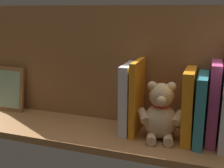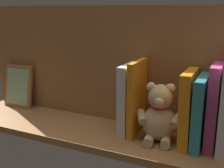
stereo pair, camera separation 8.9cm
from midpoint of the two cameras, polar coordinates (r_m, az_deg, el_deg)
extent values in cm
cube|color=#9E6B3D|center=(94.33, -2.73, -10.03)|extent=(113.66, 25.00, 2.20)
cube|color=#956337|center=(97.09, -0.60, 3.65)|extent=(113.66, 1.50, 39.47)
cube|color=#B23F72|center=(86.28, 16.79, -3.74)|extent=(2.84, 12.52, 23.94)
cube|color=teal|center=(85.91, 14.43, -4.88)|extent=(2.73, 14.81, 20.44)
cube|color=orange|center=(86.43, 12.21, -4.23)|extent=(3.43, 13.96, 21.63)
ellipsoid|color=#D1B284|center=(88.09, 6.72, -7.37)|extent=(11.66, 10.79, 10.75)
sphere|color=#D1B284|center=(85.39, 6.89, -2.30)|extent=(7.39, 7.39, 7.39)
sphere|color=#D1B284|center=(84.58, 8.82, -0.58)|extent=(2.85, 2.85, 2.85)
sphere|color=#D1B284|center=(84.77, 5.07, -0.43)|extent=(2.85, 2.85, 2.85)
sphere|color=beige|center=(82.56, 6.78, -3.29)|extent=(2.85, 2.85, 2.85)
cylinder|color=#D1B284|center=(86.13, 10.13, -6.68)|extent=(3.38, 5.63, 3.98)
cylinder|color=#D1B284|center=(86.48, 3.32, -6.38)|extent=(4.83, 5.83, 3.98)
cylinder|color=#D1B284|center=(85.45, 8.15, -11.04)|extent=(3.52, 4.47, 2.85)
cylinder|color=#D1B284|center=(85.61, 4.85, -10.88)|extent=(3.52, 4.47, 2.85)
torus|color=red|center=(86.29, 6.83, -4.17)|extent=(5.69, 5.69, 0.84)
cube|color=orange|center=(89.55, 2.20, -2.66)|extent=(1.72, 13.34, 23.26)
cube|color=silver|center=(90.84, 0.50, -2.84)|extent=(2.91, 12.83, 21.91)
cube|color=#9E6B3D|center=(119.42, -21.77, -0.92)|extent=(12.82, 4.28, 16.96)
cube|color=#8CAD8C|center=(118.91, -21.99, -1.01)|extent=(10.77, 2.96, 14.13)
camera|label=1|loc=(0.04, -92.86, -0.75)|focal=46.04mm
camera|label=2|loc=(0.04, 87.14, 0.75)|focal=46.04mm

